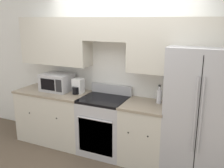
% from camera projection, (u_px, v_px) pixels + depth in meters
% --- Properties ---
extents(ground_plane, '(12.00, 12.00, 0.00)m').
position_uv_depth(ground_plane, '(104.00, 162.00, 3.84)').
color(ground_plane, brown).
extents(wall_back, '(8.00, 0.39, 2.60)m').
position_uv_depth(wall_back, '(120.00, 61.00, 3.97)').
color(wall_back, white).
rests_on(wall_back, ground_plane).
extents(lower_cabinets_left, '(1.28, 0.64, 0.92)m').
position_uv_depth(lower_cabinets_left, '(55.00, 116.00, 4.45)').
color(lower_cabinets_left, beige).
rests_on(lower_cabinets_left, ground_plane).
extents(lower_cabinets_right, '(0.66, 0.64, 0.92)m').
position_uv_depth(lower_cabinets_right, '(144.00, 133.00, 3.78)').
color(lower_cabinets_right, beige).
rests_on(lower_cabinets_right, ground_plane).
extents(oven_range, '(0.73, 0.65, 1.08)m').
position_uv_depth(oven_range, '(104.00, 125.00, 4.05)').
color(oven_range, '#B7B7BC').
rests_on(oven_range, ground_plane).
extents(refrigerator, '(0.90, 0.74, 1.80)m').
position_uv_depth(refrigerator, '(201.00, 113.00, 3.39)').
color(refrigerator, '#B7B7BC').
rests_on(refrigerator, ground_plane).
extents(microwave, '(0.51, 0.42, 0.30)m').
position_uv_depth(microwave, '(57.00, 82.00, 4.35)').
color(microwave, '#B7B7BC').
rests_on(microwave, lower_cabinets_left).
extents(bottle, '(0.08, 0.08, 0.28)m').
position_uv_depth(bottle, '(159.00, 96.00, 3.69)').
color(bottle, silver).
rests_on(bottle, lower_cabinets_right).
extents(paper_towel_holder, '(0.16, 0.23, 0.25)m').
position_uv_depth(paper_towel_holder, '(78.00, 87.00, 4.18)').
color(paper_towel_holder, white).
rests_on(paper_towel_holder, lower_cabinets_left).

